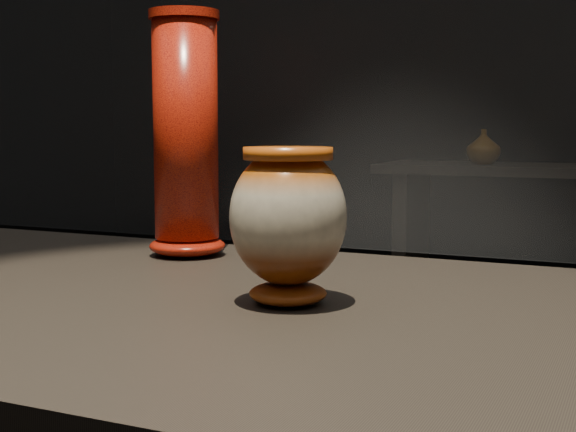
{
  "coord_description": "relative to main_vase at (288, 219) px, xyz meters",
  "views": [
    {
      "loc": [
        0.38,
        -0.86,
        1.11
      ],
      "look_at": [
        -0.01,
        0.01,
        1.01
      ],
      "focal_mm": 50.0,
      "sensor_mm": 36.0,
      "label": 1
    }
  ],
  "objects": [
    {
      "name": "back_shelf",
      "position": [
        -0.01,
        3.58,
        -0.37
      ],
      "size": [
        2.0,
        0.6,
        0.9
      ],
      "color": "black",
      "rests_on": "ground"
    },
    {
      "name": "tall_vase",
      "position": [
        -0.3,
        0.26,
        0.09
      ],
      "size": [
        0.16,
        0.16,
        0.4
      ],
      "rotation": [
        0.0,
        0.0,
        0.33
      ],
      "color": "red",
      "rests_on": "display_plinth"
    },
    {
      "name": "back_vase_left",
      "position": [
        -0.45,
        3.53,
        -0.01
      ],
      "size": [
        0.23,
        0.23,
        0.19
      ],
      "primitive_type": "imported",
      "rotation": [
        0.0,
        0.0,
        4.38
      ],
      "color": "#8D5A14",
      "rests_on": "back_shelf"
    },
    {
      "name": "main_vase",
      "position": [
        0.0,
        0.0,
        0.0
      ],
      "size": [
        0.15,
        0.15,
        0.19
      ],
      "rotation": [
        0.0,
        0.0,
        -0.08
      ],
      "color": "#672909",
      "rests_on": "display_plinth"
    }
  ]
}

